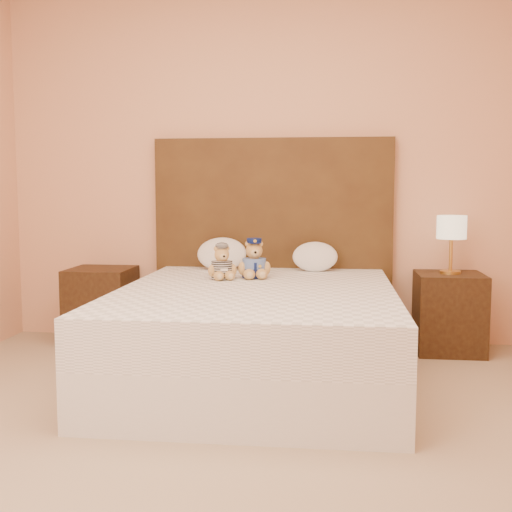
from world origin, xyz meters
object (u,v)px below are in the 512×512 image
Objects in this scene: teddy_police at (254,258)px; pillow_right at (315,255)px; nightstand_left at (102,305)px; nightstand_right at (449,313)px; lamp at (452,230)px; bed at (257,334)px; pillow_left at (222,252)px; teddy_prisoner at (222,262)px.

teddy_police is 0.56m from pillow_right.
nightstand_left is 1.00× the size of nightstand_right.
lamp is at bearing -1.85° from pillow_right.
pillow_left reaches higher than bed.
teddy_prisoner is at bearing 128.06° from bed.
nightstand_left is 2.13× the size of teddy_police.
teddy_police is at bearing -2.03° from teddy_prisoner.
pillow_left is at bearing 178.93° from lamp.
nightstand_left is at bearing 180.00° from lamp.
pillow_right is (0.32, 0.83, 0.39)m from bed.
teddy_police reaches higher than nightstand_left.
bed is at bearing -32.62° from nightstand_left.
nightstand_left is at bearing 180.00° from nightstand_right.
nightstand_right is 2.49× the size of teddy_prisoner.
teddy_police is at bearing -55.34° from pillow_left.
lamp is (-0.00, 0.00, 0.57)m from nightstand_right.
teddy_prisoner reaches higher than nightstand_left.
pillow_left is at bearing 1.91° from nightstand_left.
nightstand_right is 1.65m from pillow_left.
pillow_right reaches higher than bed.
pillow_right is at bearing 68.95° from bed.
lamp reaches higher than pillow_left.
lamp reaches higher than bed.
teddy_prisoner is 0.69× the size of pillow_right.
teddy_prisoner is at bearing -140.05° from pillow_right.
nightstand_right is at bearing -1.07° from pillow_left.
nightstand_right is 1.38× the size of lamp.
nightstand_left is 1.31m from teddy_police.
pillow_left is 0.67m from pillow_right.
nightstand_right is 1.01m from pillow_right.
pillow_right is (0.59, 0.49, 0.00)m from teddy_prisoner.
pillow_left reaches higher than nightstand_left.
lamp reaches higher than teddy_police.
teddy_prisoner is (-0.27, 0.34, 0.39)m from bed.
bed and nightstand_right have the same top height.
lamp is 1.25× the size of pillow_right.
teddy_prisoner is at bearing -25.07° from nightstand_left.
pillow_left is (-0.29, 0.41, -0.00)m from teddy_police.
pillow_left reaches higher than pillow_right.
nightstand_right is 2.13× the size of teddy_police.
pillow_right reaches higher than nightstand_right.
teddy_police is 0.72× the size of pillow_left.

